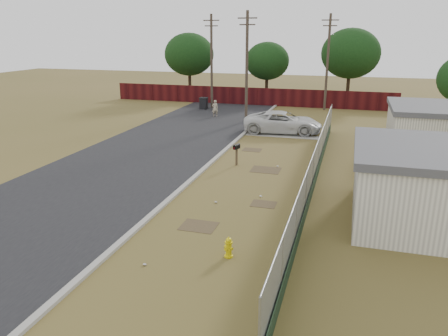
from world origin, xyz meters
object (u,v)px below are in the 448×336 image
(pickup_truck, at_px, (283,122))
(fire_hydrant, at_px, (229,248))
(trash_bin, at_px, (204,103))
(pedestrian, at_px, (215,108))
(mailbox, at_px, (237,149))

(pickup_truck, bearing_deg, fire_hydrant, 178.80)
(trash_bin, bearing_deg, pedestrian, -57.29)
(mailbox, distance_m, trash_bin, 19.50)
(pickup_truck, height_order, trash_bin, pickup_truck)
(trash_bin, bearing_deg, mailbox, -65.47)
(mailbox, xyz_separation_m, pickup_truck, (1.19, 9.21, -0.18))
(fire_hydrant, height_order, pickup_truck, pickup_truck)
(mailbox, height_order, pedestrian, pedestrian)
(fire_hydrant, relative_size, mailbox, 0.59)
(mailbox, bearing_deg, pickup_truck, 82.66)
(fire_hydrant, distance_m, pedestrian, 25.87)
(trash_bin, bearing_deg, pickup_truck, -42.57)
(pickup_truck, bearing_deg, pedestrian, 49.89)
(pedestrian, bearing_deg, pickup_truck, 121.82)
(mailbox, relative_size, pedestrian, 0.83)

